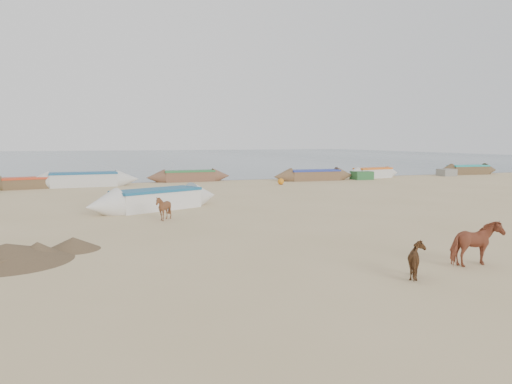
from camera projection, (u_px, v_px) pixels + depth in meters
ground at (297, 234)px, 16.40m from camera, size 140.00×140.00×0.00m
sea at (117, 157)px, 93.28m from camera, size 160.00×160.00×0.00m
cow_adult at (476, 244)px, 12.17m from camera, size 1.34×0.66×1.11m
calf_front at (164, 208)px, 19.15m from camera, size 1.00×0.93×0.96m
calf_right at (419, 261)px, 11.13m from camera, size 0.80×0.89×0.79m
near_canoe at (157, 199)px, 22.17m from camera, size 6.65×4.10×0.92m
debris_pile at (7, 252)px, 12.70m from camera, size 4.08×4.08×0.46m
waterline_canoes at (173, 178)px, 35.35m from camera, size 56.77×3.94×0.96m
beach_clutter at (252, 178)px, 36.47m from camera, size 46.36×5.78×0.64m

